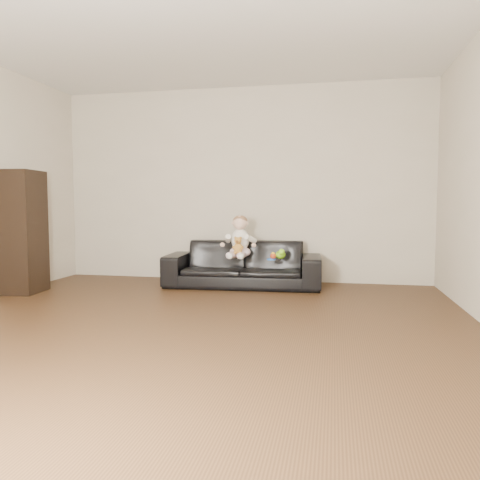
% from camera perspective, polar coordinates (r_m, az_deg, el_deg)
% --- Properties ---
extents(floor, '(5.50, 5.50, 0.00)m').
position_cam_1_polar(floor, '(3.84, -8.00, -11.19)').
color(floor, '#412A17').
rests_on(floor, ground).
extents(wall_back, '(5.00, 0.00, 5.00)m').
position_cam_1_polar(wall_back, '(6.37, 0.17, 6.77)').
color(wall_back, beige).
rests_on(wall_back, ground).
extents(sofa, '(1.97, 0.86, 0.57)m').
position_cam_1_polar(sofa, '(5.90, 0.38, -2.94)').
color(sofa, black).
rests_on(sofa, floor).
extents(cabinet, '(0.41, 0.52, 1.42)m').
position_cam_1_polar(cabinet, '(5.99, -24.87, 0.90)').
color(cabinet, black).
rests_on(cabinet, floor).
extents(shelf_item, '(0.21, 0.27, 0.28)m').
position_cam_1_polar(shelf_item, '(5.97, -24.81, 3.96)').
color(shelf_item, silver).
rests_on(shelf_item, cabinet).
extents(baby, '(0.37, 0.45, 0.52)m').
position_cam_1_polar(baby, '(5.76, -0.03, 0.10)').
color(baby, silver).
rests_on(baby, sofa).
extents(teddy_bear, '(0.13, 0.13, 0.20)m').
position_cam_1_polar(teddy_bear, '(5.61, -0.25, -0.67)').
color(teddy_bear, '#B98234').
rests_on(teddy_bear, sofa).
extents(toy_green, '(0.12, 0.15, 0.10)m').
position_cam_1_polar(toy_green, '(5.69, 4.96, -1.80)').
color(toy_green, '#7FD018').
rests_on(toy_green, sofa).
extents(toy_rattle, '(0.08, 0.08, 0.07)m').
position_cam_1_polar(toy_rattle, '(5.67, 4.06, -1.96)').
color(toy_rattle, red).
rests_on(toy_rattle, sofa).
extents(toy_blue_disc, '(0.12, 0.12, 0.01)m').
position_cam_1_polar(toy_blue_disc, '(5.57, 3.82, -2.36)').
color(toy_blue_disc, blue).
rests_on(toy_blue_disc, sofa).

